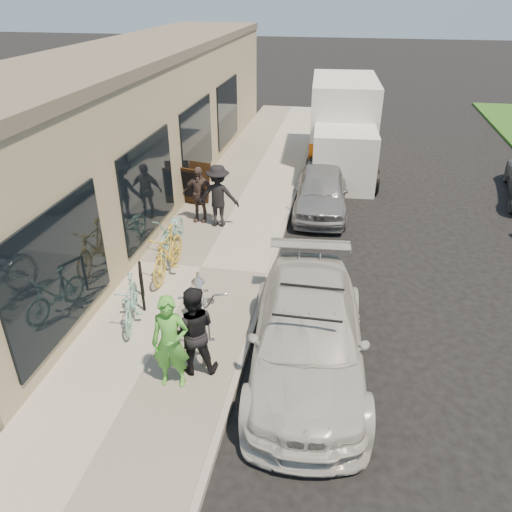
{
  "coord_description": "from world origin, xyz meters",
  "views": [
    {
      "loc": [
        1.01,
        -6.37,
        5.79
      ],
      "look_at": [
        -0.57,
        2.12,
        1.05
      ],
      "focal_mm": 35.0,
      "sensor_mm": 36.0,
      "label": 1
    }
  ],
  "objects_px": {
    "sandwich_board": "(195,184)",
    "moving_truck": "(342,129)",
    "bystander_a": "(218,196)",
    "bystander_b": "(199,194)",
    "cruiser_bike_c": "(168,253)",
    "bike_rack": "(141,282)",
    "man_standing": "(193,331)",
    "cruiser_bike_a": "(131,302)",
    "cruiser_bike_b": "(172,231)",
    "sedan_silver": "(321,191)",
    "sedan_white": "(308,335)",
    "tandem_bike": "(202,304)",
    "woman_rider": "(170,343)"
  },
  "relations": [
    {
      "from": "sandwich_board",
      "to": "moving_truck",
      "type": "height_order",
      "value": "moving_truck"
    },
    {
      "from": "bystander_a",
      "to": "bystander_b",
      "type": "distance_m",
      "value": 0.61
    },
    {
      "from": "moving_truck",
      "to": "cruiser_bike_c",
      "type": "bearing_deg",
      "value": -114.66
    },
    {
      "from": "bike_rack",
      "to": "cruiser_bike_c",
      "type": "bearing_deg",
      "value": 84.15
    },
    {
      "from": "man_standing",
      "to": "bystander_a",
      "type": "bearing_deg",
      "value": -94.29
    },
    {
      "from": "moving_truck",
      "to": "bystander_a",
      "type": "relative_size",
      "value": 3.65
    },
    {
      "from": "cruiser_bike_a",
      "to": "cruiser_bike_c",
      "type": "xyz_separation_m",
      "value": [
        0.09,
        1.82,
        0.08
      ]
    },
    {
      "from": "sandwich_board",
      "to": "man_standing",
      "type": "relative_size",
      "value": 0.72
    },
    {
      "from": "cruiser_bike_a",
      "to": "bystander_b",
      "type": "height_order",
      "value": "bystander_b"
    },
    {
      "from": "cruiser_bike_b",
      "to": "sedan_silver",
      "type": "bearing_deg",
      "value": 43.5
    },
    {
      "from": "sedan_white",
      "to": "sedan_silver",
      "type": "distance_m",
      "value": 6.75
    },
    {
      "from": "sedan_silver",
      "to": "cruiser_bike_c",
      "type": "bearing_deg",
      "value": -126.47
    },
    {
      "from": "bike_rack",
      "to": "man_standing",
      "type": "height_order",
      "value": "man_standing"
    },
    {
      "from": "tandem_bike",
      "to": "cruiser_bike_c",
      "type": "xyz_separation_m",
      "value": [
        -1.31,
        1.88,
        -0.08
      ]
    },
    {
      "from": "man_standing",
      "to": "cruiser_bike_c",
      "type": "relative_size",
      "value": 0.9
    },
    {
      "from": "man_standing",
      "to": "woman_rider",
      "type": "bearing_deg",
      "value": 42.6
    },
    {
      "from": "moving_truck",
      "to": "cruiser_bike_b",
      "type": "bearing_deg",
      "value": -119.78
    },
    {
      "from": "sandwich_board",
      "to": "bystander_b",
      "type": "xyz_separation_m",
      "value": [
        0.46,
        -1.14,
        0.17
      ]
    },
    {
      "from": "bystander_a",
      "to": "tandem_bike",
      "type": "bearing_deg",
      "value": 96.82
    },
    {
      "from": "tandem_bike",
      "to": "cruiser_bike_b",
      "type": "distance_m",
      "value": 3.52
    },
    {
      "from": "sandwich_board",
      "to": "woman_rider",
      "type": "distance_m",
      "value": 7.46
    },
    {
      "from": "cruiser_bike_b",
      "to": "cruiser_bike_c",
      "type": "height_order",
      "value": "cruiser_bike_c"
    },
    {
      "from": "bike_rack",
      "to": "cruiser_bike_a",
      "type": "relative_size",
      "value": 0.56
    },
    {
      "from": "tandem_bike",
      "to": "bystander_b",
      "type": "distance_m",
      "value": 4.95
    },
    {
      "from": "man_standing",
      "to": "cruiser_bike_a",
      "type": "bearing_deg",
      "value": -49.01
    },
    {
      "from": "bystander_a",
      "to": "moving_truck",
      "type": "bearing_deg",
      "value": -119.26
    },
    {
      "from": "bike_rack",
      "to": "cruiser_bike_b",
      "type": "bearing_deg",
      "value": 95.07
    },
    {
      "from": "sedan_white",
      "to": "bystander_a",
      "type": "distance_m",
      "value": 5.72
    },
    {
      "from": "bike_rack",
      "to": "sedan_white",
      "type": "relative_size",
      "value": 0.17
    },
    {
      "from": "moving_truck",
      "to": "man_standing",
      "type": "distance_m",
      "value": 11.87
    },
    {
      "from": "bystander_b",
      "to": "bystander_a",
      "type": "bearing_deg",
      "value": -20.19
    },
    {
      "from": "moving_truck",
      "to": "bystander_a",
      "type": "bearing_deg",
      "value": -119.09
    },
    {
      "from": "sedan_silver",
      "to": "woman_rider",
      "type": "distance_m",
      "value": 7.89
    },
    {
      "from": "sedan_silver",
      "to": "cruiser_bike_a",
      "type": "height_order",
      "value": "sedan_silver"
    },
    {
      "from": "man_standing",
      "to": "bike_rack",
      "type": "bearing_deg",
      "value": -61.36
    },
    {
      "from": "cruiser_bike_b",
      "to": "bike_rack",
      "type": "bearing_deg",
      "value": -85.19
    },
    {
      "from": "cruiser_bike_b",
      "to": "bystander_a",
      "type": "bearing_deg",
      "value": 60.67
    },
    {
      "from": "woman_rider",
      "to": "man_standing",
      "type": "height_order",
      "value": "woman_rider"
    },
    {
      "from": "bike_rack",
      "to": "sedan_white",
      "type": "bearing_deg",
      "value": -18.46
    },
    {
      "from": "sedan_white",
      "to": "moving_truck",
      "type": "bearing_deg",
      "value": 84.42
    },
    {
      "from": "sedan_white",
      "to": "man_standing",
      "type": "xyz_separation_m",
      "value": [
        -1.79,
        -0.56,
        0.26
      ]
    },
    {
      "from": "bike_rack",
      "to": "bystander_a",
      "type": "bearing_deg",
      "value": 81.42
    },
    {
      "from": "sandwich_board",
      "to": "cruiser_bike_a",
      "type": "relative_size",
      "value": 0.77
    },
    {
      "from": "cruiser_bike_b",
      "to": "bystander_b",
      "type": "height_order",
      "value": "bystander_b"
    },
    {
      "from": "sedan_silver",
      "to": "bystander_b",
      "type": "bearing_deg",
      "value": -155.57
    },
    {
      "from": "sedan_silver",
      "to": "bystander_b",
      "type": "height_order",
      "value": "bystander_b"
    },
    {
      "from": "bike_rack",
      "to": "sedan_white",
      "type": "xyz_separation_m",
      "value": [
        3.37,
        -1.13,
        0.03
      ]
    },
    {
      "from": "man_standing",
      "to": "sandwich_board",
      "type": "bearing_deg",
      "value": -87.99
    },
    {
      "from": "cruiser_bike_b",
      "to": "bystander_b",
      "type": "bearing_deg",
      "value": 82.09
    },
    {
      "from": "cruiser_bike_a",
      "to": "bystander_b",
      "type": "distance_m",
      "value": 4.68
    }
  ]
}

